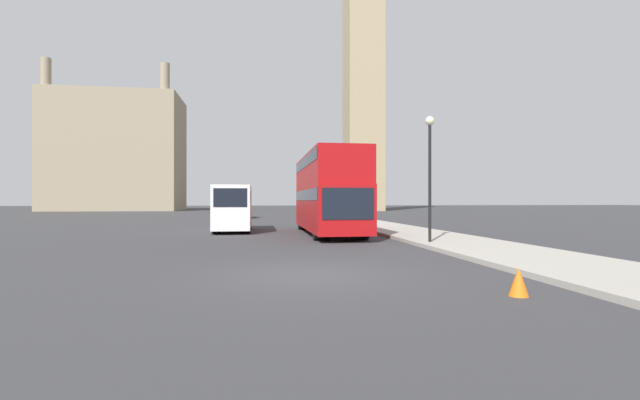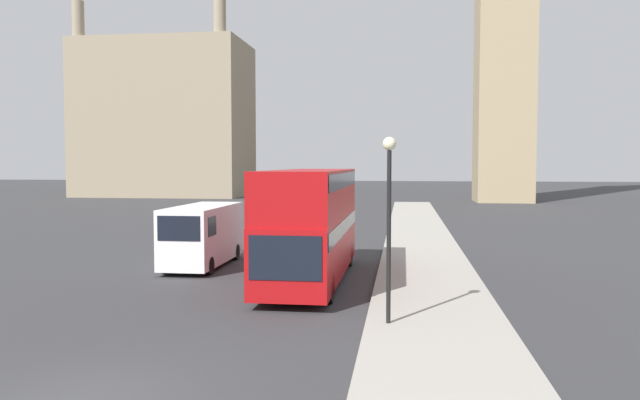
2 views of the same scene
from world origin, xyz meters
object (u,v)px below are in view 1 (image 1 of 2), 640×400
object	(u,v)px
clock_tower	(363,15)
parked_sedan	(243,211)
red_double_decker_bus	(328,190)
white_van	(233,207)
street_lamp	(430,158)

from	to	relation	value
clock_tower	parked_sedan	size ratio (longest dim) A/B	15.04
clock_tower	parked_sedan	bearing A→B (deg)	-124.70
red_double_decker_bus	white_van	bearing A→B (deg)	152.68
clock_tower	street_lamp	world-z (taller)	clock_tower
red_double_decker_bus	street_lamp	size ratio (longest dim) A/B	2.08
clock_tower	street_lamp	xyz separation A→B (m)	(-11.86, -58.40, -31.67)
white_van	red_double_decker_bus	bearing A→B (deg)	-27.32
clock_tower	red_double_decker_bus	bearing A→B (deg)	-106.05
red_double_decker_bus	clock_tower	bearing A→B (deg)	73.95
red_double_decker_bus	white_van	distance (m)	5.89
white_van	street_lamp	xyz separation A→B (m)	(8.25, -9.14, 2.10)
clock_tower	white_van	size ratio (longest dim) A/B	11.67
clock_tower	red_double_decker_bus	distance (m)	63.23
red_double_decker_bus	street_lamp	world-z (taller)	street_lamp
red_double_decker_bus	street_lamp	xyz separation A→B (m)	(3.08, -6.47, 1.16)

